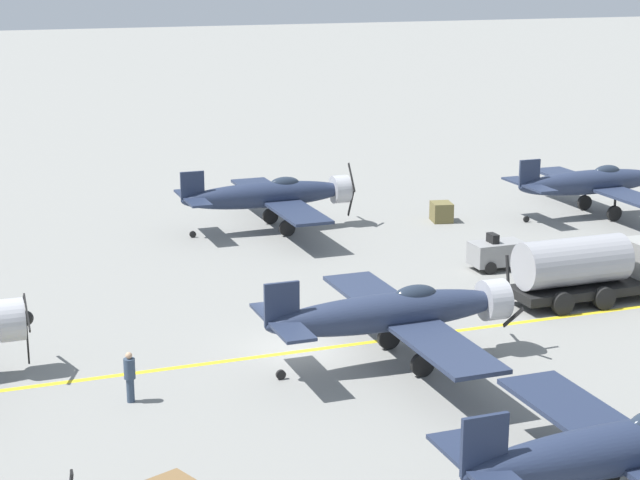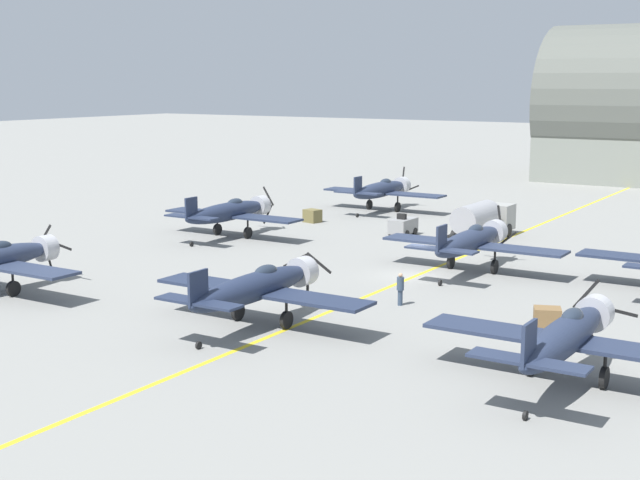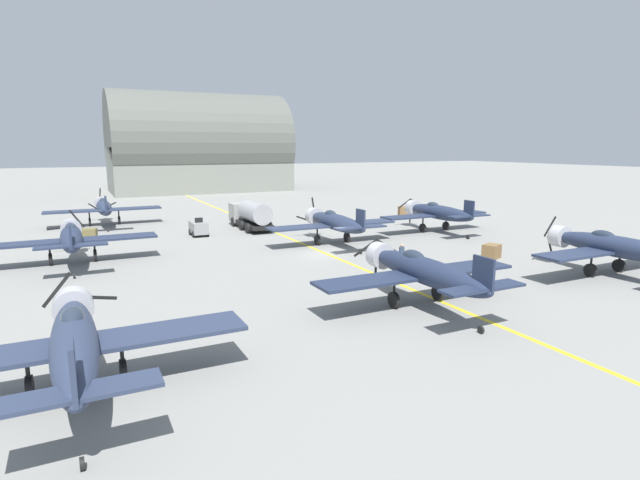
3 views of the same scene
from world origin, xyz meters
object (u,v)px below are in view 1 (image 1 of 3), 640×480
at_px(airplane_mid_right, 632,448).
at_px(tow_tractor, 497,253).
at_px(airplane_mid_left, 272,195).
at_px(airplane_mid_center, 397,312).
at_px(ground_crew_walking, 130,375).
at_px(fuel_tanker, 598,268).
at_px(airplane_far_left, 596,182).
at_px(supply_crate_outboard, 442,212).

relative_size(airplane_mid_right, tow_tractor, 4.62).
distance_m(airplane_mid_left, tow_tractor, 13.66).
xyz_separation_m(airplane_mid_right, airplane_mid_center, (-12.51, -1.22, 0.00)).
height_order(airplane_mid_left, ground_crew_walking, airplane_mid_left).
xyz_separation_m(airplane_mid_left, fuel_tanker, (17.00, 9.61, -0.50)).
distance_m(airplane_mid_right, airplane_far_left, 35.87).
bearing_deg(supply_crate_outboard, airplane_mid_right, -18.05).
bearing_deg(ground_crew_walking, supply_crate_outboard, 132.17).
height_order(airplane_mid_center, airplane_mid_left, airplane_mid_center).
bearing_deg(tow_tractor, supply_crate_outboard, 169.01).
bearing_deg(airplane_mid_left, ground_crew_walking, -35.12).
height_order(airplane_far_left, fuel_tanker, airplane_far_left).
distance_m(fuel_tanker, ground_crew_walking, 21.87).
height_order(tow_tractor, supply_crate_outboard, tow_tractor).
xyz_separation_m(airplane_mid_left, ground_crew_walking, (21.00, -11.88, -1.03)).
bearing_deg(airplane_mid_left, airplane_mid_center, -10.74).
xyz_separation_m(tow_tractor, supply_crate_outboard, (-9.70, 1.88, -0.24)).
xyz_separation_m(airplane_mid_right, airplane_far_left, (-30.12, 19.48, 0.00)).
xyz_separation_m(airplane_mid_left, airplane_far_left, (3.27, 18.83, -0.00)).
distance_m(airplane_mid_center, airplane_far_left, 27.18).
bearing_deg(airplane_mid_right, supply_crate_outboard, 171.12).
xyz_separation_m(airplane_mid_right, supply_crate_outboard, (-32.01, 10.43, -1.46)).
xyz_separation_m(airplane_mid_center, fuel_tanker, (-3.88, 11.48, -0.50)).
relative_size(airplane_mid_center, supply_crate_outboard, 8.99).
bearing_deg(airplane_mid_left, airplane_mid_right, -6.73).
xyz_separation_m(airplane_mid_right, fuel_tanker, (-16.39, 10.26, -0.50)).
relative_size(airplane_mid_center, airplane_mid_left, 1.00).
bearing_deg(airplane_mid_center, tow_tractor, 137.03).
relative_size(fuel_tanker, supply_crate_outboard, 5.99).
relative_size(airplane_far_left, fuel_tanker, 1.50).
relative_size(airplane_mid_left, supply_crate_outboard, 8.99).
bearing_deg(ground_crew_walking, fuel_tanker, 100.55).
relative_size(airplane_mid_center, tow_tractor, 4.62).
height_order(airplane_far_left, supply_crate_outboard, airplane_far_left).
xyz_separation_m(airplane_far_left, tow_tractor, (7.81, -10.93, -1.22)).
height_order(fuel_tanker, tow_tractor, fuel_tanker).
distance_m(airplane_far_left, ground_crew_walking, 35.48).
height_order(airplane_mid_right, supply_crate_outboard, airplane_mid_right).
distance_m(airplane_mid_left, ground_crew_walking, 24.15).
height_order(fuel_tanker, ground_crew_walking, fuel_tanker).
relative_size(airplane_mid_left, fuel_tanker, 1.50).
xyz_separation_m(fuel_tanker, tow_tractor, (-5.92, -1.71, -0.72)).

